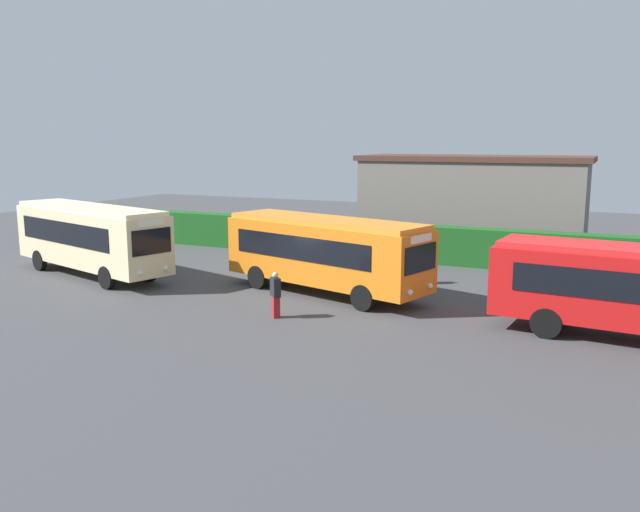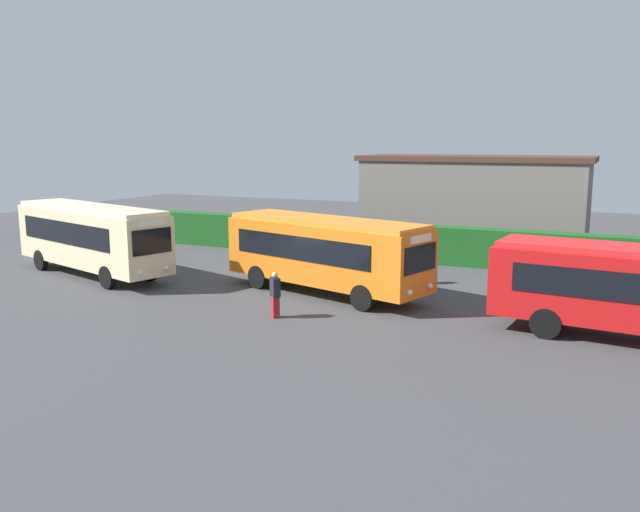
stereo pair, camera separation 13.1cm
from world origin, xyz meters
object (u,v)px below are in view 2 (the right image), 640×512
at_px(bus_cream, 91,236).
at_px(bus_orange, 325,251).
at_px(person_center, 411,264).
at_px(person_left, 275,294).

distance_m(bus_cream, bus_orange, 11.57).
bearing_deg(bus_cream, person_center, 34.46).
height_order(bus_orange, person_center, bus_orange).
xyz_separation_m(person_left, person_center, (2.77, 7.42, 0.01)).
xyz_separation_m(bus_cream, person_center, (14.16, 4.53, -1.01)).
distance_m(bus_orange, person_center, 4.35).
relative_size(bus_cream, person_center, 6.00).
xyz_separation_m(bus_cream, bus_orange, (11.51, 1.21, -0.07)).
xyz_separation_m(bus_orange, person_left, (-0.12, -4.09, -0.95)).
distance_m(person_left, person_center, 7.92).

